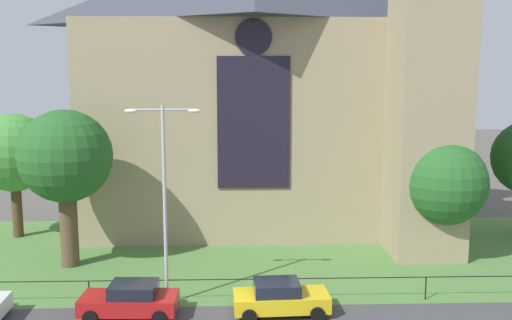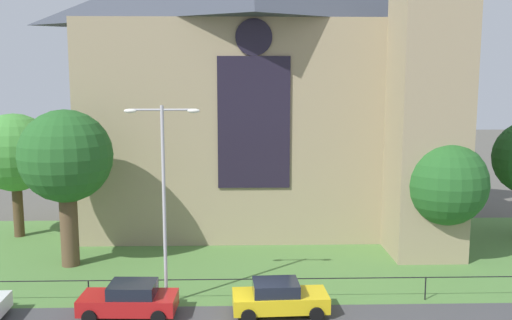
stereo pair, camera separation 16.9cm
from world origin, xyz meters
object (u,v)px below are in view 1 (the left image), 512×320
object	(u,v)px
streetlamp_near	(164,182)
parked_car_yellow	(280,298)
tree_left_near	(65,158)
church_building	(262,80)
tree_left_far	(14,153)
tree_right_near	(445,184)
parked_car_red	(130,300)

from	to	relation	value
streetlamp_near	parked_car_yellow	world-z (taller)	streetlamp_near
tree_left_near	streetlamp_near	size ratio (longest dim) A/B	0.95
parked_car_yellow	church_building	bearing A→B (deg)	87.57
tree_left_far	tree_right_near	distance (m)	26.87
church_building	tree_left_near	bearing A→B (deg)	-141.45
parked_car_red	tree_left_far	bearing A→B (deg)	-50.58
streetlamp_near	parked_car_red	bearing A→B (deg)	-136.73
church_building	parked_car_red	size ratio (longest dim) A/B	6.09
tree_left_far	parked_car_red	distance (m)	16.90
tree_right_near	streetlamp_near	distance (m)	16.14
tree_right_near	tree_left_near	bearing A→B (deg)	-179.44
streetlamp_near	parked_car_yellow	distance (m)	7.32
streetlamp_near	parked_car_red	world-z (taller)	streetlamp_near
church_building	parked_car_red	world-z (taller)	church_building
tree_left_near	parked_car_yellow	distance (m)	14.21
church_building	tree_left_far	distance (m)	17.18
tree_left_far	streetlamp_near	bearing A→B (deg)	-45.88
tree_left_near	streetlamp_near	world-z (taller)	streetlamp_near
tree_left_near	parked_car_yellow	xyz separation A→B (m)	(11.23, -6.89, -5.32)
tree_left_far	parked_car_red	bearing A→B (deg)	-52.84
tree_right_near	streetlamp_near	bearing A→B (deg)	-158.93
tree_left_far	parked_car_red	xyz separation A→B (m)	(9.78, -12.91, -4.82)
tree_left_far	tree_left_near	world-z (taller)	tree_left_near
tree_left_far	tree_right_near	world-z (taller)	tree_left_far
tree_left_near	streetlamp_near	bearing A→B (deg)	-42.60
tree_left_near	tree_left_far	bearing A→B (deg)	130.70
church_building	tree_right_near	xyz separation A→B (m)	(9.95, -8.66, -5.79)
tree_left_far	tree_left_near	size ratio (longest dim) A/B	0.93
streetlamp_near	parked_car_red	size ratio (longest dim) A/B	2.16
tree_right_near	parked_car_red	xyz separation A→B (m)	(-16.44, -7.13, -3.74)
church_building	parked_car_yellow	xyz separation A→B (m)	(0.10, -15.76, -9.53)
tree_right_near	church_building	bearing A→B (deg)	138.96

